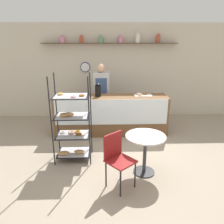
{
  "coord_description": "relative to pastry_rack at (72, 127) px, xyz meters",
  "views": [
    {
      "loc": [
        -0.14,
        -3.89,
        2.22
      ],
      "look_at": [
        0.0,
        0.43,
        0.8
      ],
      "focal_mm": 35.0,
      "sensor_mm": 36.0,
      "label": 1
    }
  ],
  "objects": [
    {
      "name": "ground_plane",
      "position": [
        0.77,
        0.06,
        -0.68
      ],
      "size": [
        14.0,
        14.0,
        0.0
      ],
      "primitive_type": "plane",
      "color": "gray"
    },
    {
      "name": "back_wall",
      "position": [
        0.77,
        2.64,
        0.69
      ],
      "size": [
        10.0,
        0.3,
        2.7
      ],
      "color": "beige",
      "rests_on": "ground_plane"
    },
    {
      "name": "display_counter",
      "position": [
        0.77,
        1.27,
        -0.2
      ],
      "size": [
        2.73,
        0.65,
        0.94
      ],
      "color": "brown",
      "rests_on": "ground_plane"
    },
    {
      "name": "pastry_rack",
      "position": [
        0.0,
        0.0,
        0.0
      ],
      "size": [
        0.69,
        0.5,
        1.66
      ],
      "color": "black",
      "rests_on": "ground_plane"
    },
    {
      "name": "person_worker",
      "position": [
        0.53,
        1.85,
        0.23
      ],
      "size": [
        0.41,
        0.23,
        1.65
      ],
      "color": "#282833",
      "rests_on": "ground_plane"
    },
    {
      "name": "cafe_table",
      "position": [
        1.3,
        -0.52,
        -0.15
      ],
      "size": [
        0.68,
        0.68,
        0.71
      ],
      "color": "#262628",
      "rests_on": "ground_plane"
    },
    {
      "name": "cafe_chair",
      "position": [
        0.8,
        -0.84,
        -0.14
      ],
      "size": [
        0.54,
        0.54,
        0.87
      ],
      "rotation": [
        0.0,
        0.0,
        7.0
      ],
      "color": "black",
      "rests_on": "ground_plane"
    },
    {
      "name": "coffee_carafe",
      "position": [
        0.46,
        1.27,
        0.42
      ],
      "size": [
        0.14,
        0.14,
        0.32
      ],
      "color": "black",
      "rests_on": "display_counter"
    },
    {
      "name": "donut_tray_counter",
      "position": [
        1.52,
        1.34,
        0.28
      ],
      "size": [
        0.43,
        0.25,
        0.05
      ],
      "color": "white",
      "rests_on": "display_counter"
    }
  ]
}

